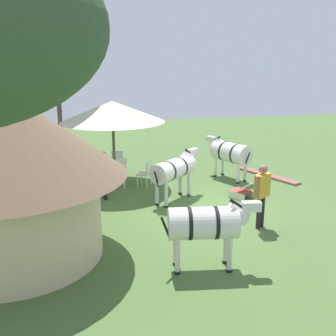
% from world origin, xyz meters
% --- Properties ---
extents(ground_plane, '(36.00, 36.00, 0.00)m').
position_xyz_m(ground_plane, '(0.00, 0.00, 0.00)').
color(ground_plane, '#4D6C36').
extents(thatched_hut, '(4.98, 4.98, 3.72)m').
position_xyz_m(thatched_hut, '(-2.07, 4.92, 2.13)').
color(thatched_hut, beige).
rests_on(thatched_hut, ground_plane).
extents(shade_umbrella, '(3.62, 3.62, 2.94)m').
position_xyz_m(shade_umbrella, '(3.02, 2.37, 2.58)').
color(shade_umbrella, brown).
rests_on(shade_umbrella, ground_plane).
extents(patio_dining_table, '(1.49, 1.06, 0.74)m').
position_xyz_m(patio_dining_table, '(3.02, 2.37, 0.65)').
color(patio_dining_table, silver).
rests_on(patio_dining_table, ground_plane).
extents(patio_chair_east_end, '(0.48, 0.50, 0.90)m').
position_xyz_m(patio_chair_east_end, '(4.22, 2.17, 0.52)').
color(patio_chair_east_end, silver).
rests_on(patio_chair_east_end, ground_plane).
extents(patio_chair_near_lawn, '(0.57, 0.56, 0.90)m').
position_xyz_m(patio_chair_near_lawn, '(2.51, 3.48, 0.52)').
color(patio_chair_near_lawn, silver).
rests_on(patio_chair_near_lawn, ground_plane).
extents(patio_chair_west_end, '(0.59, 0.59, 0.90)m').
position_xyz_m(patio_chair_west_end, '(2.38, 1.32, 0.52)').
color(patio_chair_west_end, silver).
rests_on(patio_chair_west_end, ground_plane).
extents(guest_beside_umbrella, '(0.55, 0.28, 1.56)m').
position_xyz_m(guest_beside_umbrella, '(1.38, 2.82, 0.94)').
color(guest_beside_umbrella, '#1C2429').
rests_on(guest_beside_umbrella, ground_plane).
extents(guest_behind_table, '(0.30, 0.57, 1.64)m').
position_xyz_m(guest_behind_table, '(2.52, 4.18, 0.98)').
color(guest_behind_table, black).
rests_on(guest_behind_table, ground_plane).
extents(standing_watcher, '(0.43, 0.53, 1.72)m').
position_xyz_m(standing_watcher, '(-1.71, -1.08, 1.04)').
color(standing_watcher, black).
rests_on(standing_watcher, ground_plane).
extents(striped_lounge_chair, '(0.96, 0.87, 0.64)m').
position_xyz_m(striped_lounge_chair, '(0.55, -1.52, 0.26)').
color(striped_lounge_chair, '#C84042').
rests_on(striped_lounge_chair, ground_plane).
extents(zebra_nearest_camera, '(0.86, 2.12, 1.56)m').
position_xyz_m(zebra_nearest_camera, '(-3.46, 0.99, 1.02)').
color(zebra_nearest_camera, silver).
rests_on(zebra_nearest_camera, ground_plane).
extents(zebra_by_umbrella, '(1.97, 1.31, 1.53)m').
position_xyz_m(zebra_by_umbrella, '(2.69, -1.83, 1.00)').
color(zebra_by_umbrella, silver).
rests_on(zebra_by_umbrella, ground_plane).
extents(zebra_toward_hut, '(1.75, 1.86, 1.55)m').
position_xyz_m(zebra_toward_hut, '(0.84, 0.66, 1.01)').
color(zebra_toward_hut, silver).
rests_on(zebra_toward_hut, ground_plane).
extents(acacia_tree_behind_hut, '(3.17, 3.17, 5.46)m').
position_xyz_m(acacia_tree_behind_hut, '(4.44, 4.21, 4.50)').
color(acacia_tree_behind_hut, brown).
rests_on(acacia_tree_behind_hut, ground_plane).
extents(brick_patio_kerb, '(2.70, 1.49, 0.08)m').
position_xyz_m(brick_patio_kerb, '(2.67, -3.37, 0.04)').
color(brick_patio_kerb, '#965751').
rests_on(brick_patio_kerb, ground_plane).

